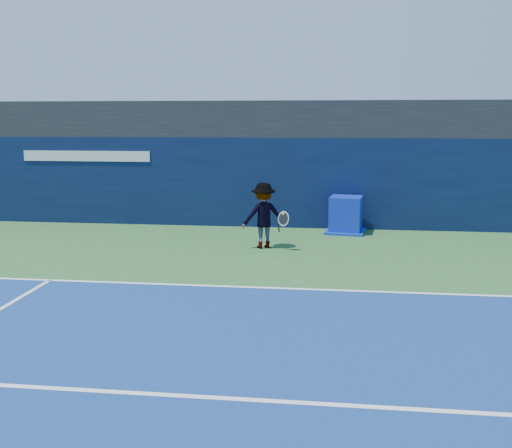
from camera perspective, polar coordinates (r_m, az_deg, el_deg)
The scene contains 8 objects.
ground at distance 9.61m, azimuth -0.49°, elevation -11.63°, with size 80.00×80.00×0.00m, color #2E632C.
baseline at distance 12.42m, azimuth 1.29°, elevation -6.40°, with size 24.00×0.10×0.01m, color white.
service_line at distance 7.81m, azimuth -2.45°, elevation -17.06°, with size 24.00×0.10×0.01m, color white.
stadium_band at distance 20.36m, azimuth 3.70°, elevation 10.43°, with size 36.00×3.00×1.20m, color black.
back_wall_assembly at distance 19.47m, azimuth 3.45°, elevation 4.24°, with size 36.00×1.03×3.00m.
equipment_cart at distance 18.51m, azimuth 8.96°, elevation 0.78°, with size 1.39×1.39×1.17m.
tennis_player at distance 16.05m, azimuth 0.75°, elevation 0.85°, with size 1.44×1.08×1.86m.
tennis_ball at distance 14.43m, azimuth 2.73°, elevation 1.04°, with size 0.06×0.06×0.06m.
Camera 1 is at (1.14, -8.83, 3.62)m, focal length 40.00 mm.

